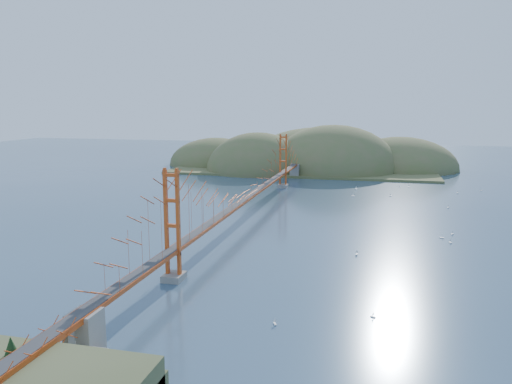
% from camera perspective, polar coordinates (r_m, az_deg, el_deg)
% --- Properties ---
extents(ground, '(320.00, 320.00, 0.00)m').
position_cam_1_polar(ground, '(80.36, -0.94, -2.91)').
color(ground, '#324B65').
rests_on(ground, ground).
extents(bridge, '(2.20, 94.40, 12.00)m').
position_cam_1_polar(bridge, '(79.26, -0.92, 2.06)').
color(bridge, gray).
rests_on(bridge, ground).
extents(approach_viaduct, '(1.40, 12.00, 3.38)m').
position_cam_1_polar(approach_viaduct, '(34.72, -24.50, -17.28)').
color(approach_viaduct, '#BD4315').
rests_on(approach_viaduct, ground).
extents(promontory, '(9.00, 6.00, 0.24)m').
position_cam_1_polar(promontory, '(38.21, -20.91, -18.51)').
color(promontory, '#59544C').
rests_on(promontory, ground).
extents(fort, '(3.70, 2.30, 1.75)m').
position_cam_1_polar(fort, '(38.26, -19.82, -17.48)').
color(fort, brown).
rests_on(fort, ground).
extents(far_headlands, '(84.00, 58.00, 25.00)m').
position_cam_1_polar(far_headlands, '(146.44, 6.77, 2.88)').
color(far_headlands, brown).
rests_on(far_headlands, ground).
extents(sailboat_1, '(0.55, 0.55, 0.59)m').
position_cam_1_polar(sailboat_1, '(70.50, 21.33, -5.34)').
color(sailboat_1, white).
rests_on(sailboat_1, ground).
extents(sailboat_2, '(0.62, 0.58, 0.70)m').
position_cam_1_polar(sailboat_2, '(72.46, 20.49, -4.87)').
color(sailboat_2, white).
rests_on(sailboat_2, ground).
extents(sailboat_17, '(0.53, 0.52, 0.59)m').
position_cam_1_polar(sailboat_17, '(115.13, 24.34, 0.20)').
color(sailboat_17, white).
rests_on(sailboat_17, ground).
extents(sailboat_14, '(0.56, 0.56, 0.59)m').
position_cam_1_polar(sailboat_14, '(75.09, 21.52, -4.44)').
color(sailboat_14, white).
rests_on(sailboat_14, ground).
extents(sailboat_15, '(0.59, 0.59, 0.66)m').
position_cam_1_polar(sailboat_15, '(114.69, 17.06, 0.62)').
color(sailboat_15, white).
rests_on(sailboat_15, ground).
extents(sailboat_8, '(0.57, 0.57, 0.60)m').
position_cam_1_polar(sailboat_8, '(109.94, 22.02, -0.07)').
color(sailboat_8, white).
rests_on(sailboat_8, ground).
extents(sailboat_16, '(0.63, 0.63, 0.70)m').
position_cam_1_polar(sailboat_16, '(100.74, 11.03, -0.37)').
color(sailboat_16, white).
rests_on(sailboat_16, ground).
extents(sailboat_10, '(0.53, 0.53, 0.58)m').
position_cam_1_polar(sailboat_10, '(42.58, 2.17, -14.73)').
color(sailboat_10, white).
rests_on(sailboat_10, ground).
extents(sailboat_4, '(0.50, 0.52, 0.59)m').
position_cam_1_polar(sailboat_4, '(93.98, 21.11, -1.61)').
color(sailboat_4, white).
rests_on(sailboat_4, ground).
extents(sailboat_12, '(0.57, 0.47, 0.66)m').
position_cam_1_polar(sailboat_12, '(114.54, 16.05, 0.66)').
color(sailboat_12, white).
rests_on(sailboat_12, ground).
extents(sailboat_6, '(0.52, 0.52, 0.56)m').
position_cam_1_polar(sailboat_6, '(44.94, 13.23, -13.63)').
color(sailboat_6, white).
rests_on(sailboat_6, ground).
extents(sailboat_0, '(0.52, 0.59, 0.67)m').
position_cam_1_polar(sailboat_0, '(61.89, 11.45, -6.92)').
color(sailboat_0, white).
rests_on(sailboat_0, ground).
extents(sailboat_3, '(0.64, 0.64, 0.69)m').
position_cam_1_polar(sailboat_3, '(102.39, 15.10, -0.37)').
color(sailboat_3, white).
rests_on(sailboat_3, ground).
extents(sailboat_extra_0, '(0.66, 0.66, 0.72)m').
position_cam_1_polar(sailboat_extra_0, '(108.97, 11.38, 0.40)').
color(sailboat_extra_0, white).
rests_on(sailboat_extra_0, ground).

